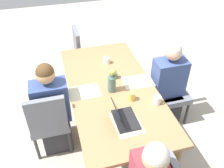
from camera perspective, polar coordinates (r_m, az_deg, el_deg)
The scene contains 16 objects.
ground_plane at distance 3.39m, azimuth 0.00°, elevation -10.63°, with size 10.00×10.00×0.00m, color #B2A899.
dining_table at distance 2.92m, azimuth 0.00°, elevation -1.93°, with size 2.02×0.98×0.74m.
chair_near_left_near at distance 2.92m, azimuth -14.49°, elevation -8.04°, with size 0.44×0.44×0.90m.
person_near_left_near at distance 2.95m, azimuth -13.51°, elevation -6.47°, with size 0.36×0.40×1.19m.
chair_far_left_far at distance 3.37m, azimuth 12.99°, elevation -0.41°, with size 0.44×0.44×0.90m.
person_far_left_far at distance 3.28m, azimuth 12.68°, elevation -0.99°, with size 0.36×0.40×1.19m.
chair_head_left_right_near at distance 4.05m, azimuth -6.33°, elevation 7.40°, with size 0.44×0.44×0.90m.
flower_vase at distance 2.74m, azimuth -0.01°, elevation 0.74°, with size 0.12×0.11×0.31m.
placemat_near_left_near at distance 2.82m, azimuth -6.47°, elevation -1.92°, with size 0.36×0.26×0.00m, color beige.
placemat_head_right_left_mid at distance 2.46m, azimuth 3.44°, elevation -9.03°, with size 0.36×0.26×0.00m, color beige.
placemat_far_left_far at distance 2.97m, azimuth 6.03°, elevation 0.56°, with size 0.36×0.26×0.00m, color beige.
laptop_head_right_left_mid at distance 2.45m, azimuth 2.71°, elevation -7.84°, with size 0.32×0.22×0.20m.
coffee_mug_near_left at distance 3.27m, azimuth -1.24°, elevation 5.50°, with size 0.08×0.08×0.08m, color white.
coffee_mug_near_right at distance 2.67m, azimuth 10.40°, elevation -3.66°, with size 0.08×0.08×0.10m, color white.
coffee_mug_centre_left at distance 2.68m, azimuth 4.56°, elevation -2.86°, with size 0.07×0.07×0.10m, color #DBC64C.
coffee_mug_centre_right at distance 3.00m, azimuth 0.56°, elevation 2.08°, with size 0.08×0.08×0.08m, color #47704C.
Camera 1 is at (2.16, -0.60, 2.54)m, focal length 39.36 mm.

